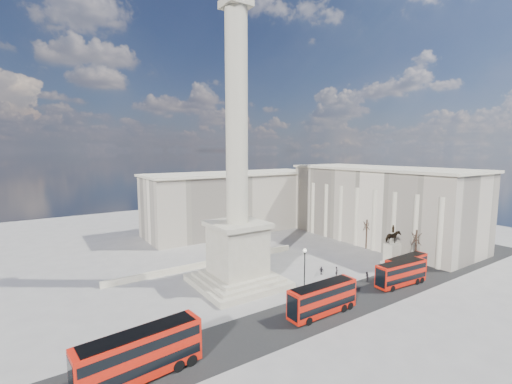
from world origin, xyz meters
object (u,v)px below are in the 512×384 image
at_px(red_bus_a, 141,354).
at_px(red_bus_c, 407,266).
at_px(red_bus_d, 401,273).
at_px(victorian_lamp, 305,267).
at_px(pedestrian_crossing, 321,271).
at_px(red_bus_b, 323,298).
at_px(pedestrian_walking, 337,271).
at_px(equestrian_statue, 392,250).
at_px(nelsons_column, 237,210).
at_px(pedestrian_standing, 367,277).

bearing_deg(red_bus_a, red_bus_c, -3.93).
bearing_deg(red_bus_c, red_bus_a, -179.09).
bearing_deg(red_bus_d, victorian_lamp, 161.04).
bearing_deg(pedestrian_crossing, red_bus_a, 91.13).
bearing_deg(red_bus_b, pedestrian_walking, 35.75).
distance_m(equestrian_statue, pedestrian_crossing, 16.89).
distance_m(red_bus_b, pedestrian_walking, 15.65).
xyz_separation_m(red_bus_d, pedestrian_walking, (-5.84, 9.06, -1.25)).
xyz_separation_m(nelsons_column, victorian_lamp, (7.00, -9.11, -8.63)).
bearing_deg(red_bus_d, nelsons_column, 149.47).
relative_size(red_bus_b, pedestrian_standing, 6.44).
xyz_separation_m(equestrian_statue, pedestrian_standing, (-12.18, -3.48, -1.87)).
bearing_deg(red_bus_c, nelsons_column, 150.88).
bearing_deg(pedestrian_standing, red_bus_b, -19.61).
bearing_deg(nelsons_column, pedestrian_standing, -30.74).
height_order(red_bus_c, victorian_lamp, victorian_lamp).
height_order(equestrian_statue, pedestrian_walking, equestrian_statue).
distance_m(pedestrian_walking, pedestrian_standing, 5.26).
height_order(nelsons_column, pedestrian_walking, nelsons_column).
relative_size(equestrian_statue, pedestrian_walking, 4.37).
bearing_deg(pedestrian_walking, red_bus_d, -89.97).
bearing_deg(pedestrian_crossing, red_bus_d, -161.71).
relative_size(equestrian_statue, pedestrian_standing, 4.65).
relative_size(red_bus_a, red_bus_c, 1.28).
relative_size(nelsons_column, red_bus_a, 3.97).
height_order(nelsons_column, red_bus_a, nelsons_column).
height_order(red_bus_b, victorian_lamp, victorian_lamp).
bearing_deg(victorian_lamp, red_bus_a, -166.29).
xyz_separation_m(red_bus_c, pedestrian_standing, (-7.36, 2.82, -1.23)).
distance_m(red_bus_b, red_bus_d, 18.44).
bearing_deg(pedestrian_walking, red_bus_b, -176.78).
bearing_deg(pedestrian_crossing, red_bus_c, -145.34).
bearing_deg(red_bus_b, equestrian_statue, 16.10).
relative_size(red_bus_b, red_bus_c, 1.11).
distance_m(nelsons_column, red_bus_a, 27.89).
height_order(red_bus_c, equestrian_statue, equestrian_statue).
height_order(nelsons_column, pedestrian_standing, nelsons_column).
distance_m(nelsons_column, red_bus_c, 32.18).
relative_size(red_bus_a, pedestrian_standing, 7.39).
bearing_deg(nelsons_column, red_bus_c, -28.20).
height_order(equestrian_statue, pedestrian_standing, equestrian_statue).
height_order(red_bus_c, pedestrian_crossing, red_bus_c).
height_order(red_bus_d, pedestrian_crossing, red_bus_d).
xyz_separation_m(red_bus_c, equestrian_statue, (4.82, 6.29, 0.64)).
xyz_separation_m(red_bus_b, pedestrian_standing, (15.11, 4.54, -1.47)).
xyz_separation_m(nelsons_column, pedestrian_walking, (16.83, -6.88, -12.01)).
bearing_deg(red_bus_d, pedestrian_walking, 127.38).
relative_size(victorian_lamp, pedestrian_walking, 4.03).
relative_size(nelsons_column, red_bus_c, 5.08).
height_order(nelsons_column, pedestrian_crossing, nelsons_column).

